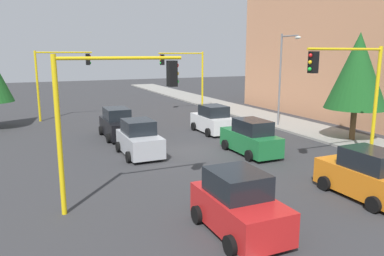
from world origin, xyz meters
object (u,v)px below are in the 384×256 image
Objects in this scene: car_silver at (139,139)px; car_green at (251,138)px; traffic_signal_far_right at (60,71)px; car_white at (213,120)px; car_red at (239,205)px; street_lamp_curbside at (284,70)px; traffic_signal_far_left at (186,70)px; traffic_signal_near_left at (351,83)px; car_black at (118,124)px; tree_roadside_near at (358,71)px; car_orange at (366,176)px; traffic_signal_near_right at (111,101)px.

car_silver is 0.91× the size of car_green.
traffic_signal_far_right is 13.93m from car_white.
car_silver is at bearing -178.25° from car_red.
car_white is 0.92× the size of car_green.
street_lamp_curbside is at bearing 130.96° from car_green.
traffic_signal_far_left is 1.50× the size of car_white.
car_green is (-4.17, -2.81, -3.28)m from traffic_signal_near_left.
car_black is at bearing -140.72° from car_green.
car_green and car_black have the same top height.
car_silver is at bearing -100.38° from tree_roadside_near.
car_green is (15.83, 8.64, -3.20)m from traffic_signal_far_right.
car_red is at bearing -24.04° from car_white.
traffic_signal_far_right is 14.21m from car_silver.
traffic_signal_far_left reaches higher than car_black.
car_orange is at bearing 4.39° from car_green.
traffic_signal_near_right is 10.19m from car_orange.
car_black and car_orange have the same top height.
car_red is at bearing -59.63° from tree_roadside_near.
car_white is 6.00m from car_green.
street_lamp_curbside is 1.87× the size of car_silver.
traffic_signal_near_right is 1.49× the size of car_silver.
car_orange is (7.22, -7.00, -3.60)m from tree_roadside_near.
car_green is at bearing -9.93° from traffic_signal_far_left.
traffic_signal_far_right is 0.84× the size of tree_roadside_near.
traffic_signal_far_left is at bearing -161.40° from street_lamp_curbside.
tree_roadside_near is at bearing 130.01° from traffic_signal_near_left.
car_green and car_red have the same top height.
traffic_signal_far_left reaches higher than traffic_signal_near_right.
car_red is (23.65, 3.16, -3.20)m from traffic_signal_far_right.
tree_roadside_near is 1.66× the size of car_black.
car_orange is (14.58, 6.45, -0.00)m from car_black.
traffic_signal_far_left is 23.53m from car_orange.
street_lamp_curbside is at bearing 156.02° from car_orange.
tree_roadside_near is 1.90× the size of car_red.
tree_roadside_near is 15.56m from car_red.
street_lamp_curbside is 12.76m from car_black.
car_orange is (13.35, -0.09, -0.00)m from car_white.
street_lamp_curbside is 1.94× the size of car_red.
traffic_signal_far_left is at bearing 160.74° from car_red.
car_green is 1.15× the size of car_red.
car_green is (2.28, 5.80, 0.00)m from car_silver.
car_silver is 11.57m from car_orange.
traffic_signal_near_right is 16.68m from tree_roadside_near.
tree_roadside_near is (16.00, 4.80, 0.45)m from traffic_signal_far_left.
car_black is (-7.36, -13.46, -3.60)m from tree_roadside_near.
tree_roadside_near reaches higher than traffic_signal_near_left.
tree_roadside_near is at bearing 88.74° from car_green.
car_red is at bearing -85.88° from car_orange.
traffic_signal_near_right is at bearing -64.18° from car_green.
traffic_signal_far_right reaches higher than car_black.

